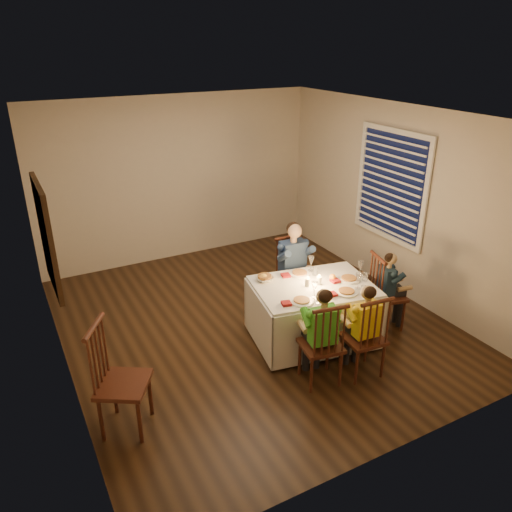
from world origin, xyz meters
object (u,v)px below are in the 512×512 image
dining_table (313,301)px  chair_near_right (360,372)px  chair_adult (292,308)px  serving_bowl (265,279)px  chair_extra (129,426)px  child_green (319,380)px  child_yellow (360,372)px  child_teal (384,326)px  adult (292,308)px  chair_near_left (319,380)px  chair_end (384,326)px

dining_table → chair_near_right: (0.09, -0.81, -0.52)m
chair_near_right → chair_adult: bearing=-88.1°
chair_adult → serving_bowl: bearing=-147.7°
chair_near_right → chair_extra: bearing=-3.3°
chair_near_right → child_green: bearing=-6.7°
chair_near_right → child_green: child_green is taller
dining_table → child_yellow: (0.09, -0.81, -0.52)m
chair_near_right → child_yellow: (0.00, 0.00, 0.00)m
chair_extra → child_yellow: bearing=-66.9°
dining_table → child_teal: size_ratio=1.54×
chair_adult → child_teal: size_ratio=0.98×
chair_extra → adult: size_ratio=0.91×
chair_adult → child_green: bearing=-108.8°
chair_near_left → chair_near_right: bearing=178.2°
chair_near_left → chair_end: bearing=-149.0°
adult → serving_bowl: bearing=-147.7°
chair_near_left → chair_near_right: 0.49m
chair_extra → chair_adult: bearing=-33.5°
chair_near_right → chair_extra: (-2.46, 0.38, 0.00)m
chair_near_right → chair_end: 1.08m
child_yellow → child_teal: 1.08m
dining_table → serving_bowl: size_ratio=7.26×
dining_table → child_teal: bearing=-1.5°
chair_near_left → chair_extra: bearing=2.5°
chair_end → chair_extra: size_ratio=0.89×
chair_end → child_green: child_green is taller
chair_end → serving_bowl: bearing=82.5°
chair_near_left → child_yellow: 0.49m
dining_table → adult: dining_table is taller
chair_adult → adult: size_ratio=0.81×
chair_extra → child_green: chair_extra is taller
chair_end → child_teal: 0.00m
dining_table → chair_near_right: size_ratio=1.57×
adult → serving_bowl: size_ratio=5.71×
chair_near_left → adult: adult is taller
child_teal → dining_table: bearing=93.0°
chair_near_left → chair_end: 1.45m
chair_near_right → serving_bowl: bearing=-60.2°
chair_near_left → serving_bowl: bearing=-76.2°
chair_end → adult: (-0.79, 0.94, 0.00)m
child_yellow → chair_near_right: bearing=-0.0°
chair_near_right → chair_extra: chair_extra is taller
child_green → child_teal: size_ratio=1.10×
serving_bowl → dining_table: bearing=-40.1°
dining_table → chair_extra: dining_table is taller
chair_extra → child_yellow: size_ratio=1.04×
chair_extra → serving_bowl: serving_bowl is taller
child_teal → serving_bowl: (-1.42, 0.58, 0.75)m
chair_near_left → child_teal: child_teal is taller
child_yellow → chair_near_left: bearing=-6.7°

